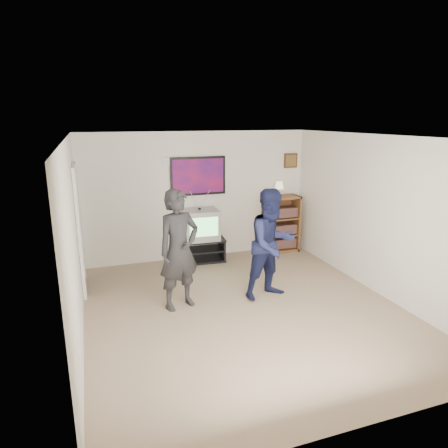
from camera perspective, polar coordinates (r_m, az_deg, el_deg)
room_shell at (r=5.88m, az=1.85°, el=0.24°), size 4.51×5.00×2.51m
media_stand at (r=7.88m, az=-3.30°, el=-3.68°), size 0.95×0.57×0.46m
crt_television at (r=7.73m, az=-3.47°, el=-0.04°), size 0.72×0.62×0.58m
bookshelf at (r=8.45m, az=8.14°, el=0.02°), size 0.72×0.41×1.18m
table_lamp at (r=8.26m, az=7.86°, el=4.98°), size 0.19×0.19×0.31m
person_tall at (r=5.83m, az=-6.45°, el=-3.69°), size 0.75×0.61×1.78m
person_short at (r=6.18m, az=6.85°, el=-2.86°), size 0.96×0.81×1.73m
controller_left at (r=5.99m, az=-6.46°, el=-0.79°), size 0.07×0.12×0.03m
controller_right at (r=6.30m, az=6.43°, el=-0.73°), size 0.05×0.11×0.03m
poster at (r=7.80m, az=-3.71°, el=6.85°), size 1.10×0.03×0.75m
air_vent at (r=7.64m, az=-7.79°, el=8.85°), size 0.28×0.02×0.14m
small_picture at (r=8.51m, az=9.50°, el=8.93°), size 0.30×0.03×0.30m
doorway at (r=6.80m, az=-20.04°, el=-0.83°), size 0.03×0.85×2.00m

